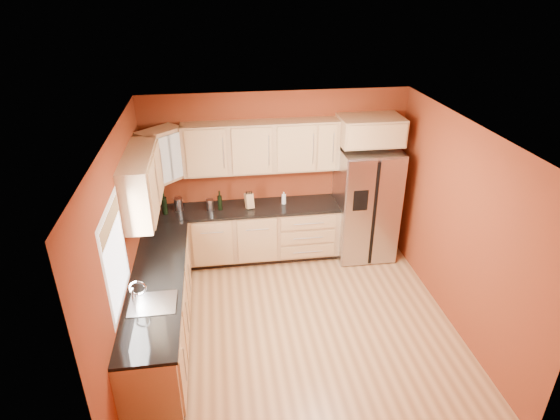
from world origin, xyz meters
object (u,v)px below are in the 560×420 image
at_px(wine_bottle_a, 164,203).
at_px(soap_dispenser, 284,198).
at_px(refrigerator, 365,203).
at_px(canister_left, 178,204).
at_px(knife_block, 249,201).

distance_m(wine_bottle_a, soap_dispenser, 1.79).
relative_size(refrigerator, canister_left, 8.79).
height_order(canister_left, wine_bottle_a, wine_bottle_a).
height_order(canister_left, soap_dispenser, canister_left).
distance_m(refrigerator, wine_bottle_a, 3.07).
xyz_separation_m(canister_left, soap_dispenser, (1.59, 0.01, -0.00)).
distance_m(knife_block, soap_dispenser, 0.54).
distance_m(canister_left, soap_dispenser, 1.59).
bearing_deg(wine_bottle_a, soap_dispenser, 2.91).
bearing_deg(canister_left, soap_dispenser, 0.25).
height_order(knife_block, soap_dispenser, knife_block).
height_order(refrigerator, wine_bottle_a, refrigerator).
bearing_deg(refrigerator, knife_block, 178.29).
distance_m(refrigerator, canister_left, 2.87).
bearing_deg(refrigerator, soap_dispenser, 174.83).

